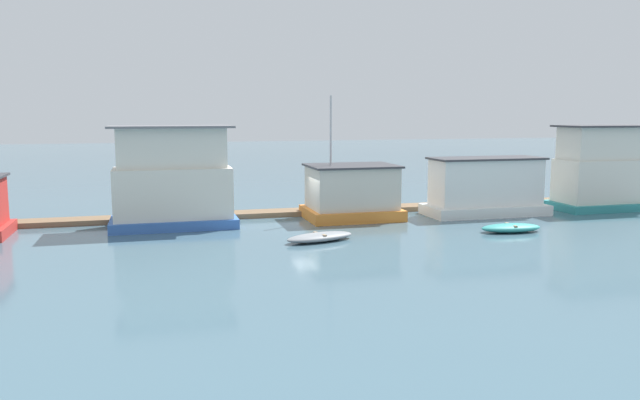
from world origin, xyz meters
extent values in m
plane|color=#426070|center=(0.00, 0.00, 0.00)|extent=(200.00, 200.00, 0.00)
cube|color=brown|center=(0.00, 2.75, 0.15)|extent=(51.00, 1.66, 0.30)
cube|color=#3866B7|center=(-7.95, 0.40, 0.26)|extent=(6.77, 3.39, 0.53)
cube|color=silver|center=(-7.95, 0.40, 1.90)|extent=(6.26, 2.88, 2.75)
cube|color=silver|center=(-7.95, 0.40, 4.36)|extent=(5.72, 2.34, 2.15)
cube|color=slate|center=(-7.95, 0.40, 5.49)|extent=(6.56, 3.18, 0.12)
cube|color=orange|center=(2.35, 0.53, 0.32)|extent=(5.46, 4.15, 0.64)
cube|color=beige|center=(2.35, 0.53, 1.86)|extent=(4.86, 3.55, 2.44)
cube|color=#38383D|center=(2.35, 0.53, 3.14)|extent=(5.16, 3.85, 0.12)
cylinder|color=#B2B2B7|center=(1.06, 0.53, 5.21)|extent=(0.12, 0.12, 4.02)
cube|color=white|center=(10.75, -0.27, 0.31)|extent=(7.48, 3.20, 0.62)
cube|color=white|center=(10.75, -0.27, 2.02)|extent=(6.65, 2.38, 2.79)
cube|color=#38383D|center=(10.75, -0.27, 3.48)|extent=(6.95, 2.68, 0.12)
cube|color=teal|center=(19.40, -0.23, 0.24)|extent=(6.84, 3.50, 0.48)
cube|color=silver|center=(19.40, -0.23, 1.86)|extent=(6.13, 2.80, 2.76)
cube|color=silver|center=(19.40, -0.23, 4.28)|extent=(5.83, 2.49, 2.08)
cube|color=#38383D|center=(19.40, -0.23, 5.38)|extent=(6.43, 3.10, 0.12)
ellipsoid|color=gray|center=(-1.19, -5.39, 0.21)|extent=(3.81, 2.20, 0.42)
cube|color=#997F60|center=(-1.19, -5.39, 0.36)|extent=(0.44, 1.09, 0.08)
ellipsoid|color=teal|center=(9.17, -5.72, 0.22)|extent=(3.37, 1.56, 0.45)
cube|color=#997F60|center=(9.17, -5.72, 0.38)|extent=(0.24, 1.14, 0.08)
camera|label=1|loc=(-8.96, -34.32, 6.28)|focal=35.00mm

